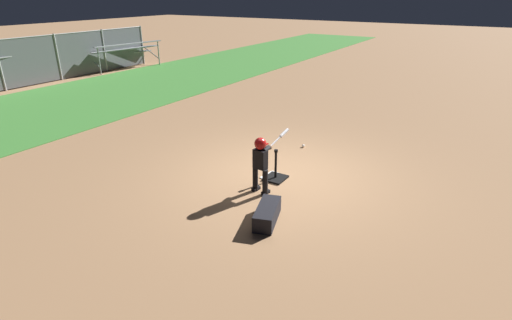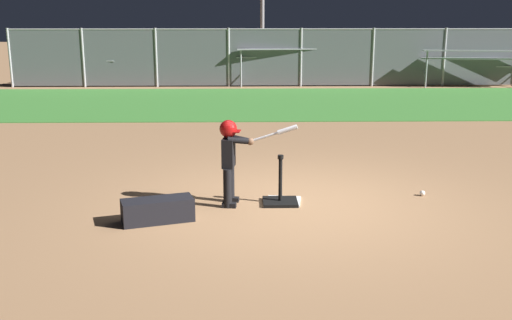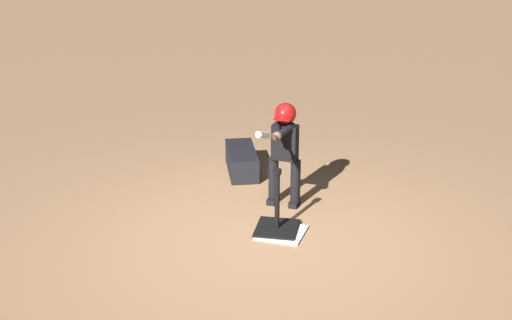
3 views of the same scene
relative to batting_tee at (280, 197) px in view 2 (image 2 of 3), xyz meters
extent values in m
plane|color=#99704C|center=(0.26, -0.05, -0.08)|extent=(90.00, 90.00, 0.00)
cube|color=#3D7F33|center=(0.26, 9.02, -0.07)|extent=(56.00, 6.09, 0.02)
cylinder|color=#9E9EA3|center=(-8.20, 12.75, 0.89)|extent=(0.08, 0.08, 1.94)
cylinder|color=#9E9EA3|center=(-5.78, 12.75, 0.89)|extent=(0.08, 0.08, 1.94)
cylinder|color=#9E9EA3|center=(-3.37, 12.75, 0.89)|extent=(0.08, 0.08, 1.94)
cylinder|color=#9E9EA3|center=(-0.95, 12.75, 0.89)|extent=(0.08, 0.08, 1.94)
cylinder|color=#9E9EA3|center=(1.46, 12.75, 0.89)|extent=(0.08, 0.08, 1.94)
cylinder|color=#9E9EA3|center=(3.88, 12.75, 0.89)|extent=(0.08, 0.08, 1.94)
cylinder|color=#9E9EA3|center=(6.30, 12.75, 0.89)|extent=(0.08, 0.08, 1.94)
cube|color=#565B60|center=(0.26, 12.75, 0.89)|extent=(16.91, 0.02, 1.86)
cylinder|color=#9E9EA3|center=(0.26, 12.75, 1.81)|extent=(16.91, 0.04, 0.04)
cube|color=white|center=(0.05, 0.05, -0.07)|extent=(0.49, 0.49, 0.02)
cube|color=black|center=(0.00, 0.00, -0.06)|extent=(0.45, 0.41, 0.04)
cylinder|color=black|center=(0.00, 0.00, 0.24)|extent=(0.05, 0.05, 0.56)
cylinder|color=black|center=(0.00, 0.00, 0.54)|extent=(0.08, 0.08, 0.05)
cylinder|color=black|center=(-0.65, 0.09, 0.17)|extent=(0.12, 0.12, 0.50)
cube|color=black|center=(-0.63, 0.09, -0.05)|extent=(0.19, 0.11, 0.06)
cylinder|color=black|center=(-0.68, -0.15, 0.17)|extent=(0.12, 0.12, 0.50)
cube|color=black|center=(-0.66, -0.15, -0.05)|extent=(0.19, 0.11, 0.06)
cube|color=black|center=(-0.67, -0.03, 0.61)|extent=(0.18, 0.28, 0.37)
sphere|color=brown|center=(-0.67, -0.03, 0.90)|extent=(0.19, 0.19, 0.19)
sphere|color=maroon|center=(-0.67, -0.03, 0.92)|extent=(0.23, 0.23, 0.23)
cube|color=maroon|center=(-0.57, -0.04, 0.89)|extent=(0.14, 0.18, 0.01)
cylinder|color=black|center=(-0.52, -0.01, 0.78)|extent=(0.31, 0.20, 0.11)
cylinder|color=black|center=(-0.53, -0.09, 0.78)|extent=(0.31, 0.12, 0.11)
sphere|color=brown|center=(-0.39, -0.07, 0.76)|extent=(0.10, 0.10, 0.10)
cylinder|color=silver|center=(-0.11, -0.11, 0.86)|extent=(0.58, 0.11, 0.23)
cylinder|color=silver|center=(0.07, -0.13, 0.92)|extent=(0.27, 0.10, 0.14)
cylinder|color=black|center=(-0.41, -0.07, 0.76)|extent=(0.04, 0.05, 0.05)
sphere|color=white|center=(1.96, 0.29, -0.05)|extent=(0.07, 0.07, 0.07)
cube|color=#93969E|center=(-6.33, 14.20, 0.20)|extent=(3.37, 0.52, 0.04)
cube|color=#93969E|center=(-6.31, 14.44, -0.04)|extent=(3.37, 0.58, 0.04)
cube|color=#93969E|center=(-6.39, 13.59, 0.49)|extent=(3.37, 0.52, 0.04)
cube|color=#93969E|center=(-6.37, 13.83, 0.24)|extent=(3.37, 0.58, 0.04)
cube|color=#93969E|center=(-6.44, 12.98, 0.78)|extent=(3.37, 0.52, 0.04)
cube|color=#93969E|center=(-6.42, 13.22, 0.53)|extent=(3.37, 0.58, 0.04)
cylinder|color=#93969E|center=(-4.77, 14.30, 0.07)|extent=(0.06, 0.06, 0.31)
cylinder|color=#93969E|center=(-4.90, 12.84, 0.36)|extent=(0.06, 0.06, 0.88)
cylinder|color=#93969E|center=(-4.84, 13.57, 0.51)|extent=(0.18, 1.48, 0.62)
cylinder|color=#93969E|center=(-7.85, 14.58, 0.07)|extent=(0.06, 0.06, 0.31)
cylinder|color=#93969E|center=(-7.98, 13.12, 0.36)|extent=(0.06, 0.06, 0.88)
cylinder|color=#93969E|center=(-7.92, 13.85, 0.51)|extent=(0.18, 1.48, 0.62)
cube|color=#93969E|center=(0.85, 14.50, 0.23)|extent=(3.45, 0.57, 0.04)
cube|color=#93969E|center=(0.83, 14.74, -0.04)|extent=(3.46, 0.63, 0.04)
cube|color=#93969E|center=(0.91, 13.92, 0.54)|extent=(3.45, 0.57, 0.04)
cube|color=#93969E|center=(0.89, 14.15, 0.27)|extent=(3.46, 0.63, 0.04)
cube|color=#93969E|center=(0.97, 13.34, 0.85)|extent=(3.45, 0.57, 0.04)
cube|color=#93969E|center=(0.95, 13.57, 0.58)|extent=(3.46, 0.63, 0.04)
cube|color=#93969E|center=(1.03, 12.76, 1.16)|extent=(3.45, 0.57, 0.04)
cube|color=#93969E|center=(1.01, 12.99, 0.89)|extent=(3.46, 0.63, 0.04)
cylinder|color=#93969E|center=(2.41, 14.90, 0.08)|extent=(0.06, 0.06, 0.33)
cylinder|color=#93969E|center=(2.61, 12.92, 0.55)|extent=(0.06, 0.06, 1.27)
cylinder|color=#93969E|center=(2.51, 13.91, 0.72)|extent=(0.25, 2.00, 0.98)
cylinder|color=#93969E|center=(-0.75, 14.57, 0.08)|extent=(0.06, 0.06, 0.33)
cylinder|color=#93969E|center=(-0.55, 12.60, 0.55)|extent=(0.06, 0.06, 1.27)
cylinder|color=#93969E|center=(-0.65, 13.59, 0.72)|extent=(0.25, 2.00, 0.98)
cube|color=#93969E|center=(7.51, 14.02, 0.22)|extent=(3.68, 0.70, 0.04)
cube|color=#93969E|center=(7.55, 14.27, -0.04)|extent=(3.69, 0.76, 0.04)
cube|color=#93969E|center=(7.43, 13.37, 0.53)|extent=(3.68, 0.70, 0.04)
cube|color=#93969E|center=(7.46, 13.63, 0.26)|extent=(3.69, 0.76, 0.04)
cube|color=#93969E|center=(7.34, 12.72, 0.83)|extent=(3.68, 0.70, 0.04)
cube|color=#93969E|center=(7.38, 12.98, 0.57)|extent=(3.69, 0.76, 0.04)
cube|color=#93969E|center=(7.26, 12.07, 1.14)|extent=(3.68, 0.70, 0.04)
cube|color=#93969E|center=(7.29, 12.33, 0.87)|extent=(3.69, 0.76, 0.04)
cylinder|color=#93969E|center=(9.23, 14.05, 0.08)|extent=(0.06, 0.06, 0.33)
cylinder|color=#93969E|center=(5.87, 14.50, 0.08)|extent=(0.06, 0.06, 0.33)
cylinder|color=#93969E|center=(5.58, 12.29, 0.54)|extent=(0.06, 0.06, 1.24)
cylinder|color=#93969E|center=(5.72, 13.40, 0.70)|extent=(0.34, 2.23, 0.96)
cube|color=black|center=(-1.50, -0.67, 0.06)|extent=(0.90, 0.56, 0.28)
camera|label=1|loc=(-6.54, -3.52, 3.49)|focal=28.00mm
camera|label=2|loc=(-0.48, -7.45, 2.34)|focal=42.00mm
camera|label=3|loc=(6.23, 0.98, 2.99)|focal=50.00mm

